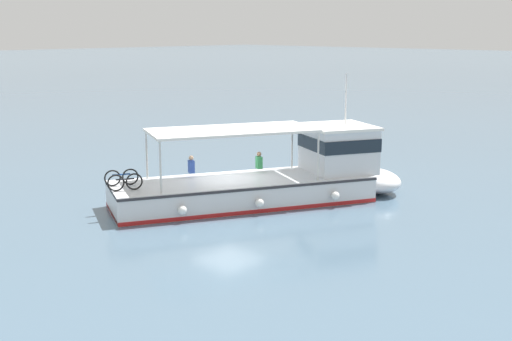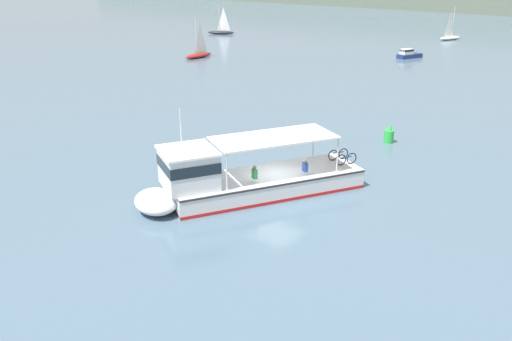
# 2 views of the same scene
# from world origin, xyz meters

# --- Properties ---
(ground_plane) EXTENTS (400.00, 400.00, 0.00)m
(ground_plane) POSITION_xyz_m (0.00, 0.00, 0.00)
(ground_plane) COLOR slate
(ferry_main) EXTENTS (8.33, 12.78, 5.32)m
(ferry_main) POSITION_xyz_m (-1.27, -1.75, 1.01)
(ferry_main) COLOR silver
(ferry_main) RESTS_ON ground
(motorboat_outer_anchorage) EXTENTS (2.45, 3.83, 1.26)m
(motorboat_outer_anchorage) POSITION_xyz_m (-15.52, 47.94, 0.54)
(motorboat_outer_anchorage) COLOR navy
(motorboat_outer_anchorage) RESTS_ON ground
(sailboat_off_bow) EXTENTS (4.76, 3.84, 5.40)m
(sailboat_off_bow) POSITION_xyz_m (-53.66, 50.66, 0.54)
(sailboat_off_bow) COLOR #232328
(sailboat_off_bow) RESTS_ON ground
(sailboat_far_right) EXTENTS (1.59, 4.85, 5.40)m
(sailboat_far_right) POSITION_xyz_m (-37.43, 29.57, 0.54)
(sailboat_far_right) COLOR maroon
(sailboat_far_right) RESTS_ON ground
(sailboat_near_starboard) EXTENTS (2.67, 5.00, 5.40)m
(sailboat_near_starboard) POSITION_xyz_m (-18.87, 70.34, 0.54)
(sailboat_near_starboard) COLOR white
(sailboat_near_starboard) RESTS_ON ground
(channel_buoy) EXTENTS (0.70, 0.70, 1.40)m
(channel_buoy) POSITION_xyz_m (0.29, 12.42, 0.57)
(channel_buoy) COLOR green
(channel_buoy) RESTS_ON ground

